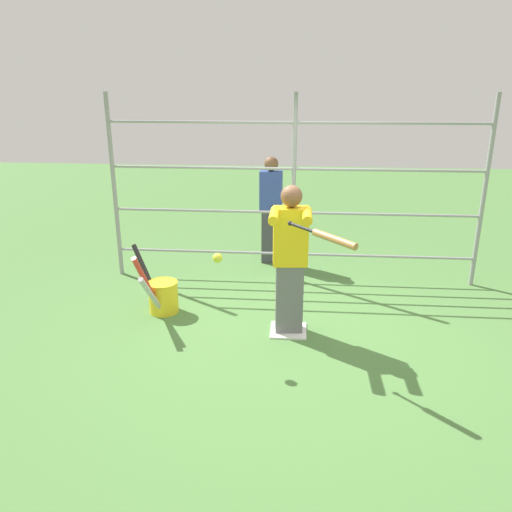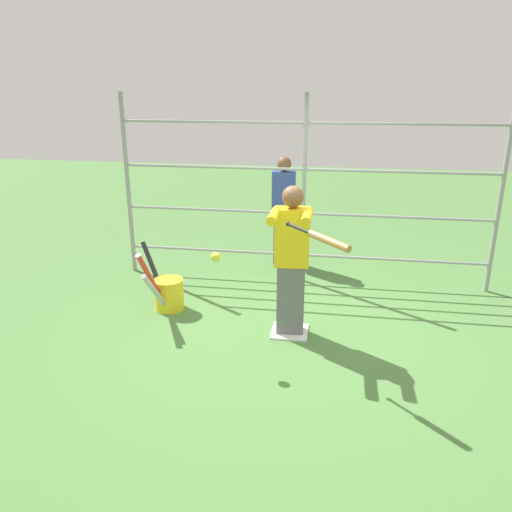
{
  "view_description": "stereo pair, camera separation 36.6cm",
  "coord_description": "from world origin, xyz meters",
  "views": [
    {
      "loc": [
        -0.08,
        5.03,
        2.62
      ],
      "look_at": [
        0.35,
        0.21,
        0.95
      ],
      "focal_mm": 35.0,
      "sensor_mm": 36.0,
      "label": 1
    },
    {
      "loc": [
        -0.44,
        4.98,
        2.62
      ],
      "look_at": [
        0.35,
        0.21,
        0.95
      ],
      "focal_mm": 35.0,
      "sensor_mm": 36.0,
      "label": 2
    }
  ],
  "objects": [
    {
      "name": "batter",
      "position": [
        0.0,
        0.02,
        0.89
      ],
      "size": [
        0.42,
        0.57,
        1.65
      ],
      "color": "slate",
      "rests_on": "ground"
    },
    {
      "name": "softball_in_flight",
      "position": [
        0.69,
        0.53,
        1.03
      ],
      "size": [
        0.1,
        0.1,
        0.1
      ],
      "color": "yellow"
    },
    {
      "name": "bat_bucket",
      "position": [
        1.54,
        -0.36,
        0.23
      ],
      "size": [
        0.69,
        1.1,
        0.84
      ],
      "color": "yellow",
      "rests_on": "ground"
    },
    {
      "name": "baseball_bat_swinging",
      "position": [
        -0.34,
        0.79,
        1.35
      ],
      "size": [
        0.61,
        0.61,
        0.1
      ],
      "color": "black"
    },
    {
      "name": "ground_plane",
      "position": [
        0.0,
        0.0,
        0.0
      ],
      "size": [
        24.0,
        24.0,
        0.0
      ],
      "primitive_type": "plane",
      "color": "#4C7A3D"
    },
    {
      "name": "bystander_behind_fence",
      "position": [
        0.34,
        -2.31,
        0.85
      ],
      "size": [
        0.34,
        0.21,
        1.63
      ],
      "color": "#3F3F47",
      "rests_on": "ground"
    },
    {
      "name": "home_plate",
      "position": [
        0.0,
        0.0,
        0.01
      ],
      "size": [
        0.4,
        0.4,
        0.02
      ],
      "color": "white",
      "rests_on": "ground"
    },
    {
      "name": "fence_backstop",
      "position": [
        0.0,
        -1.6,
        1.27
      ],
      "size": [
        5.01,
        0.06,
        2.54
      ],
      "color": "#939399",
      "rests_on": "ground"
    }
  ]
}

